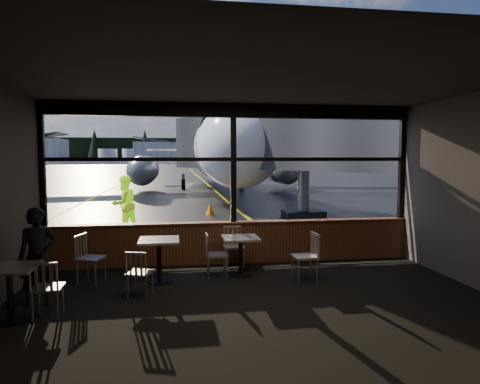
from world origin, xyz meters
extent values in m
plane|color=black|center=(0.00, 120.00, 0.00)|extent=(520.00, 520.00, 0.00)
cube|color=black|center=(0.00, -3.00, 0.01)|extent=(8.00, 6.00, 0.01)
cube|color=#38332D|center=(0.00, -3.00, 3.50)|extent=(8.00, 6.00, 0.04)
cube|color=#4C433D|center=(0.00, -6.00, 1.75)|extent=(8.00, 0.04, 3.50)
cube|color=#592F1B|center=(0.00, 0.00, 0.45)|extent=(8.00, 0.28, 0.90)
cube|color=black|center=(0.00, 0.00, 3.35)|extent=(8.00, 0.18, 0.30)
cube|color=black|center=(-3.95, 0.00, 2.20)|extent=(0.12, 0.12, 2.60)
cube|color=black|center=(0.00, 0.00, 2.20)|extent=(0.12, 0.12, 2.60)
cube|color=black|center=(3.95, 0.00, 2.20)|extent=(0.12, 0.12, 2.60)
cube|color=black|center=(0.00, 0.00, 2.30)|extent=(8.00, 0.10, 0.08)
imported|color=black|center=(-3.40, -2.25, 0.78)|extent=(0.65, 0.52, 1.56)
imported|color=#BFF219|center=(-2.84, 4.29, 0.89)|extent=(1.10, 1.09, 1.79)
cone|color=#F05B07|center=(0.13, 8.19, 0.24)|extent=(0.34, 0.34, 0.47)
cone|color=orange|center=(-4.33, 18.62, 0.28)|extent=(0.40, 0.40, 0.56)
cylinder|color=silver|center=(-30.00, 182.00, 3.00)|extent=(8.00, 8.00, 6.00)
cylinder|color=silver|center=(-20.00, 182.00, 3.00)|extent=(8.00, 8.00, 6.00)
cylinder|color=silver|center=(-10.00, 182.00, 3.00)|extent=(8.00, 8.00, 6.00)
cube|color=black|center=(0.00, 210.00, 6.00)|extent=(360.00, 3.00, 12.00)
camera|label=1|loc=(-1.25, -9.25, 2.34)|focal=32.00mm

